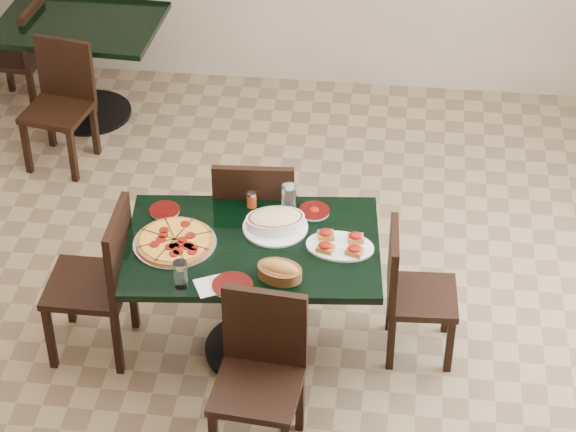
# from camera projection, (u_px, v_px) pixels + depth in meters

# --- Properties ---
(floor) EXTENTS (5.50, 5.50, 0.00)m
(floor) POSITION_uv_depth(u_px,v_px,m) (271.00, 324.00, 6.37)
(floor) COLOR olive
(floor) RESTS_ON ground
(room_shell) EXTENTS (5.50, 5.50, 5.50)m
(room_shell) POSITION_uv_depth(u_px,v_px,m) (469.00, 9.00, 6.94)
(room_shell) COLOR white
(room_shell) RESTS_ON floor
(main_table) EXTENTS (1.38, 0.96, 0.75)m
(main_table) POSITION_uv_depth(u_px,v_px,m) (253.00, 271.00, 5.86)
(main_table) COLOR black
(main_table) RESTS_ON floor
(back_table) EXTENTS (1.15, 0.87, 0.75)m
(back_table) POSITION_uv_depth(u_px,v_px,m) (82.00, 50.00, 7.86)
(back_table) COLOR black
(back_table) RESTS_ON floor
(chair_far) EXTENTS (0.47, 0.47, 0.95)m
(chair_far) POSITION_uv_depth(u_px,v_px,m) (256.00, 218.00, 6.29)
(chair_far) COLOR black
(chair_far) RESTS_ON floor
(chair_near) EXTENTS (0.45, 0.45, 0.89)m
(chair_near) POSITION_uv_depth(u_px,v_px,m) (261.00, 367.00, 5.40)
(chair_near) COLOR black
(chair_near) RESTS_ON floor
(chair_right) EXTENTS (0.39, 0.39, 0.80)m
(chair_right) POSITION_uv_depth(u_px,v_px,m) (409.00, 288.00, 5.95)
(chair_right) COLOR black
(chair_right) RESTS_ON floor
(chair_left) EXTENTS (0.43, 0.43, 0.92)m
(chair_left) POSITION_uv_depth(u_px,v_px,m) (102.00, 276.00, 5.92)
(chair_left) COLOR black
(chair_left) RESTS_ON floor
(back_chair_near) EXTENTS (0.47, 0.47, 0.86)m
(back_chair_near) POSITION_uv_depth(u_px,v_px,m) (61.00, 97.00, 7.45)
(back_chair_near) COLOR black
(back_chair_near) RESTS_ON floor
(back_chair_left) EXTENTS (0.41, 0.41, 0.81)m
(back_chair_left) POSITION_uv_depth(u_px,v_px,m) (25.00, 51.00, 8.01)
(back_chair_left) COLOR black
(back_chair_left) RESTS_ON floor
(pepperoni_pizza) EXTENTS (0.43, 0.43, 0.04)m
(pepperoni_pizza) POSITION_uv_depth(u_px,v_px,m) (175.00, 242.00, 5.74)
(pepperoni_pizza) COLOR silver
(pepperoni_pizza) RESTS_ON main_table
(lasagna_casserole) EXTENTS (0.35, 0.34, 0.09)m
(lasagna_casserole) POSITION_uv_depth(u_px,v_px,m) (275.00, 221.00, 5.83)
(lasagna_casserole) COLOR white
(lasagna_casserole) RESTS_ON main_table
(bread_basket) EXTENTS (0.26, 0.21, 0.10)m
(bread_basket) POSITION_uv_depth(u_px,v_px,m) (280.00, 271.00, 5.52)
(bread_basket) COLOR brown
(bread_basket) RESTS_ON main_table
(bruschetta_platter) EXTENTS (0.37, 0.27, 0.05)m
(bruschetta_platter) POSITION_uv_depth(u_px,v_px,m) (340.00, 244.00, 5.71)
(bruschetta_platter) COLOR white
(bruschetta_platter) RESTS_ON main_table
(side_plate_near) EXTENTS (0.20, 0.20, 0.02)m
(side_plate_near) POSITION_uv_depth(u_px,v_px,m) (232.00, 285.00, 5.48)
(side_plate_near) COLOR white
(side_plate_near) RESTS_ON main_table
(side_plate_far_r) EXTENTS (0.17, 0.17, 0.03)m
(side_plate_far_r) POSITION_uv_depth(u_px,v_px,m) (314.00, 211.00, 5.96)
(side_plate_far_r) COLOR white
(side_plate_far_r) RESTS_ON main_table
(side_plate_far_l) EXTENTS (0.16, 0.16, 0.02)m
(side_plate_far_l) POSITION_uv_depth(u_px,v_px,m) (165.00, 210.00, 5.97)
(side_plate_far_l) COLOR white
(side_plate_far_l) RESTS_ON main_table
(napkin_setting) EXTENTS (0.19, 0.19, 0.01)m
(napkin_setting) POSITION_uv_depth(u_px,v_px,m) (211.00, 286.00, 5.48)
(napkin_setting) COLOR silver
(napkin_setting) RESTS_ON main_table
(water_glass_a) EXTENTS (0.08, 0.08, 0.17)m
(water_glass_a) POSITION_uv_depth(u_px,v_px,m) (289.00, 199.00, 5.92)
(water_glass_a) COLOR white
(water_glass_a) RESTS_ON main_table
(water_glass_b) EXTENTS (0.07, 0.07, 0.15)m
(water_glass_b) POSITION_uv_depth(u_px,v_px,m) (181.00, 274.00, 5.44)
(water_glass_b) COLOR white
(water_glass_b) RESTS_ON main_table
(pepper_shaker) EXTENTS (0.05, 0.05, 0.09)m
(pepper_shaker) POSITION_uv_depth(u_px,v_px,m) (252.00, 199.00, 5.98)
(pepper_shaker) COLOR #A83D12
(pepper_shaker) RESTS_ON main_table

